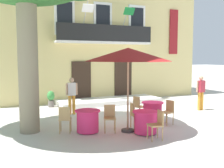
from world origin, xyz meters
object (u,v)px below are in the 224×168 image
object	(u,v)px
pedestrian_near_entrance	(72,94)
pedestrian_mid_plaza	(201,91)
ground_planter_left	(51,98)
cafe_chair_front_1	(65,118)
cafe_chair_near_tree_0	(135,114)
cafe_chair_middle_0	(138,105)
cafe_table_near_tree	(145,122)
cafe_umbrella	(128,55)
cafe_chair_near_tree_1	(157,123)
cafe_chair_middle_1	(168,111)
cafe_table_front	(88,121)
cafe_chair_front_0	(110,116)
cafe_table_middle	(152,111)

from	to	relation	value
pedestrian_near_entrance	pedestrian_mid_plaza	xyz separation A→B (m)	(5.88, -1.62, 0.01)
ground_planter_left	pedestrian_mid_plaza	bearing A→B (deg)	-30.54
cafe_chair_front_1	pedestrian_mid_plaza	xyz separation A→B (m)	(6.95, 1.30, 0.41)
cafe_chair_near_tree_0	cafe_chair_middle_0	bearing A→B (deg)	56.53
cafe_table_near_tree	cafe_umbrella	size ratio (longest dim) A/B	0.30
cafe_chair_near_tree_0	pedestrian_near_entrance	xyz separation A→B (m)	(-1.38, 3.29, 0.40)
cafe_chair_near_tree_1	cafe_chair_middle_1	world-z (taller)	same
cafe_chair_near_tree_1	cafe_chair_middle_0	distance (m)	3.10
cafe_chair_near_tree_1	cafe_chair_middle_1	bearing A→B (deg)	45.52
cafe_chair_middle_1	cafe_chair_middle_0	bearing A→B (deg)	108.61
cafe_chair_middle_0	cafe_umbrella	distance (m)	3.04
cafe_chair_middle_0	cafe_chair_front_1	bearing A→B (deg)	-162.74
pedestrian_mid_plaza	cafe_table_front	bearing A→B (deg)	-166.51
cafe_chair_front_0	ground_planter_left	world-z (taller)	cafe_chair_front_0
cafe_table_near_tree	cafe_chair_front_0	distance (m)	1.23
cafe_table_middle	cafe_chair_front_1	size ratio (longest dim) A/B	0.95
cafe_chair_middle_1	cafe_chair_near_tree_0	bearing A→B (deg)	-179.98
cafe_umbrella	ground_planter_left	size ratio (longest dim) A/B	3.49
cafe_table_near_tree	cafe_table_middle	world-z (taller)	same
cafe_chair_middle_0	cafe_chair_middle_1	size ratio (longest dim) A/B	1.00
cafe_chair_front_1	cafe_umbrella	size ratio (longest dim) A/B	0.31
cafe_table_middle	cafe_chair_near_tree_0	bearing A→B (deg)	-148.96
cafe_chair_near_tree_0	cafe_chair_front_1	size ratio (longest dim) A/B	1.00
cafe_table_middle	pedestrian_near_entrance	xyz separation A→B (m)	(-2.57, 2.57, 0.53)
cafe_table_front	cafe_umbrella	distance (m)	2.60
pedestrian_near_entrance	pedestrian_mid_plaza	distance (m)	6.09
cafe_table_near_tree	cafe_table_front	distance (m)	1.94
cafe_chair_middle_0	cafe_chair_front_0	world-z (taller)	same
cafe_table_front	cafe_table_near_tree	bearing A→B (deg)	-28.72
cafe_chair_near_tree_1	pedestrian_mid_plaza	world-z (taller)	pedestrian_mid_plaza
cafe_umbrella	pedestrian_mid_plaza	bearing A→B (deg)	21.73
cafe_chair_near_tree_1	cafe_umbrella	size ratio (longest dim) A/B	0.31
cafe_table_middle	cafe_chair_middle_1	xyz separation A→B (m)	(0.24, -0.72, 0.14)
cafe_table_middle	pedestrian_mid_plaza	bearing A→B (deg)	16.10
cafe_table_near_tree	cafe_chair_front_0	xyz separation A→B (m)	(-0.97, 0.73, 0.14)
cafe_chair_near_tree_0	cafe_chair_near_tree_1	xyz separation A→B (m)	(-0.05, -1.51, 0.00)
cafe_table_middle	cafe_umbrella	distance (m)	2.94
cafe_table_near_tree	cafe_chair_near_tree_1	size ratio (longest dim) A/B	0.95
cafe_table_middle	ground_planter_left	xyz separation A→B (m)	(-3.05, 4.71, 0.07)
cafe_chair_near_tree_0	ground_planter_left	world-z (taller)	cafe_chair_near_tree_0
cafe_chair_middle_1	ground_planter_left	xyz separation A→B (m)	(-3.29, 5.42, -0.06)
ground_planter_left	pedestrian_near_entrance	bearing A→B (deg)	-77.23
cafe_chair_middle_0	ground_planter_left	size ratio (longest dim) A/B	1.10
cafe_chair_near_tree_0	cafe_table_front	xyz separation A→B (m)	(-1.72, 0.18, -0.14)
cafe_chair_near_tree_0	cafe_chair_front_1	world-z (taller)	same
cafe_chair_near_tree_1	ground_planter_left	distance (m)	7.16
cafe_table_front	cafe_chair_front_0	distance (m)	0.77
cafe_table_near_tree	cafe_table_front	bearing A→B (deg)	151.28
cafe_table_front	ground_planter_left	world-z (taller)	ground_planter_left
cafe_chair_front_0	ground_planter_left	xyz separation A→B (m)	(-0.87, 5.44, -0.06)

